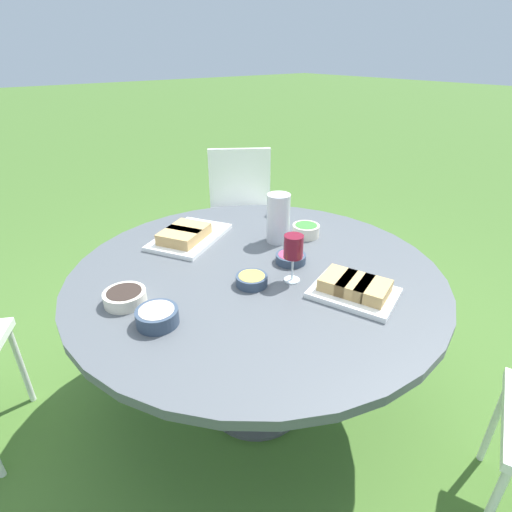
% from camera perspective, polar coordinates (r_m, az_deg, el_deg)
% --- Properties ---
extents(ground_plane, '(40.00, 40.00, 0.00)m').
position_cam_1_polar(ground_plane, '(2.05, -0.00, -19.92)').
color(ground_plane, '#446B2B').
extents(dining_table, '(1.46, 1.46, 0.73)m').
position_cam_1_polar(dining_table, '(1.63, -0.00, -4.40)').
color(dining_table, '#4C4C51').
rests_on(dining_table, ground_plane).
extents(chair_near_left, '(0.59, 0.60, 0.89)m').
position_cam_1_polar(chair_near_left, '(2.86, -2.18, 7.48)').
color(chair_near_left, white).
rests_on(chair_near_left, ground_plane).
extents(water_pitcher, '(0.11, 0.10, 0.22)m').
position_cam_1_polar(water_pitcher, '(1.78, 3.19, 5.43)').
color(water_pitcher, silver).
rests_on(water_pitcher, dining_table).
extents(wine_glass, '(0.07, 0.07, 0.19)m').
position_cam_1_polar(wine_glass, '(1.45, 5.36, 1.10)').
color(wine_glass, silver).
rests_on(wine_glass, dining_table).
extents(platter_bread_main, '(0.34, 0.30, 0.06)m').
position_cam_1_polar(platter_bread_main, '(1.45, 13.87, -4.52)').
color(platter_bread_main, white).
rests_on(platter_bread_main, dining_table).
extents(platter_charcuterie, '(0.40, 0.45, 0.07)m').
position_cam_1_polar(platter_charcuterie, '(1.84, -9.83, 2.92)').
color(platter_charcuterie, white).
rests_on(platter_charcuterie, dining_table).
extents(bowl_fries, '(0.12, 0.12, 0.04)m').
position_cam_1_polar(bowl_fries, '(1.48, -0.62, -3.38)').
color(bowl_fries, '#334256').
rests_on(bowl_fries, dining_table).
extents(bowl_salad, '(0.12, 0.12, 0.06)m').
position_cam_1_polar(bowl_salad, '(1.87, 7.14, 3.73)').
color(bowl_salad, beige).
rests_on(bowl_salad, dining_table).
extents(bowl_olives, '(0.14, 0.14, 0.05)m').
position_cam_1_polar(bowl_olives, '(1.44, -18.23, -5.53)').
color(bowl_olives, beige).
rests_on(bowl_olives, dining_table).
extents(bowl_dip_red, '(0.12, 0.12, 0.04)m').
position_cam_1_polar(bowl_dip_red, '(1.64, 4.99, -0.26)').
color(bowl_dip_red, '#334256').
rests_on(bowl_dip_red, dining_table).
extents(bowl_dip_cream, '(0.14, 0.14, 0.05)m').
position_cam_1_polar(bowl_dip_cream, '(1.31, -13.94, -8.30)').
color(bowl_dip_cream, '#334256').
rests_on(bowl_dip_cream, dining_table).
extents(cup_water_near, '(0.07, 0.07, 0.09)m').
position_cam_1_polar(cup_water_near, '(2.11, 3.41, 7.19)').
color(cup_water_near, silver).
rests_on(cup_water_near, dining_table).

